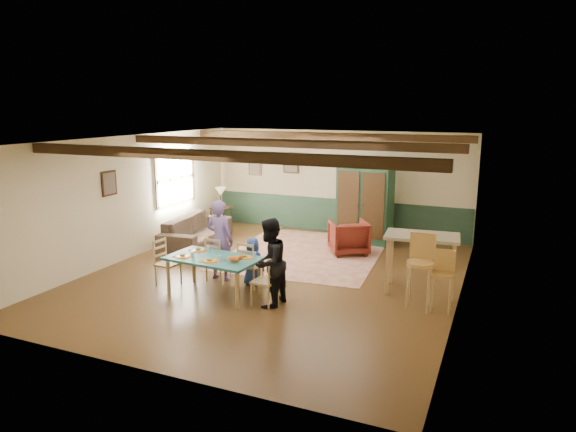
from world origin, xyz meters
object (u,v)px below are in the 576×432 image
at_px(sofa, 197,230).
at_px(counter_table, 421,264).
at_px(table_lamp, 221,197).
at_px(person_woman, 269,263).
at_px(dining_chair_end_left, 168,263).
at_px(person_man, 220,240).
at_px(armchair, 349,237).
at_px(cat, 234,258).
at_px(dining_table, 214,276).
at_px(dining_chair_far_right, 251,264).
at_px(dining_chair_end_right, 265,280).
at_px(end_table, 221,217).
at_px(armoire, 365,201).
at_px(bar_stool_left, 420,272).
at_px(person_child, 253,262).
at_px(bar_stool_right, 442,282).
at_px(dining_chair_far_left, 218,259).

distance_m(sofa, counter_table, 5.68).
bearing_deg(table_lamp, person_woman, -51.66).
bearing_deg(dining_chair_end_left, person_woman, -90.00).
height_order(person_man, armchair, person_man).
bearing_deg(armchair, counter_table, 104.53).
height_order(cat, sofa, cat).
height_order(sofa, table_lamp, table_lamp).
height_order(dining_table, dining_chair_far_right, dining_chair_far_right).
bearing_deg(sofa, armchair, -86.81).
xyz_separation_m(dining_chair_far_right, dining_chair_end_right, (0.63, -0.71, 0.00)).
bearing_deg(person_man, dining_chair_end_right, 152.70).
bearing_deg(end_table, dining_table, -61.08).
height_order(dining_chair_far_right, armoire, armoire).
bearing_deg(bar_stool_left, armoire, 116.01).
bearing_deg(counter_table, dining_chair_far_right, -162.37).
distance_m(armoire, bar_stool_left, 4.25).
distance_m(dining_chair_end_left, sofa, 2.91).
xyz_separation_m(cat, bar_stool_left, (2.99, 0.92, -0.14)).
bearing_deg(sofa, cat, -144.98).
xyz_separation_m(dining_chair_end_left, person_man, (0.74, 0.68, 0.36)).
height_order(armchair, counter_table, counter_table).
height_order(dining_table, table_lamp, table_lamp).
distance_m(dining_chair_end_right, person_child, 1.01).
distance_m(dining_chair_end_right, armoire, 4.69).
distance_m(person_child, cat, 0.89).
height_order(dining_chair_end_right, counter_table, counter_table).
distance_m(cat, bar_stool_left, 3.13).
height_order(person_woman, end_table, person_woman).
distance_m(person_woman, cat, 0.65).
relative_size(person_woman, bar_stool_right, 1.49).
xyz_separation_m(dining_chair_far_right, person_woman, (0.73, -0.72, 0.32)).
distance_m(sofa, end_table, 1.76).
bearing_deg(person_man, dining_chair_end_left, 46.85).
distance_m(dining_chair_far_left, dining_chair_end_right, 1.57).
distance_m(person_child, counter_table, 3.08).
bearing_deg(armoire, dining_table, -101.35).
height_order(dining_chair_end_left, cat, dining_chair_end_left).
relative_size(dining_chair_end_right, person_child, 0.95).
xyz_separation_m(dining_chair_end_left, bar_stool_right, (4.91, 0.72, 0.07)).
relative_size(dining_chair_end_left, bar_stool_right, 0.86).
bearing_deg(dining_table, armoire, 71.23).
relative_size(person_man, sofa, 0.67).
distance_m(table_lamp, counter_table, 6.57).
xyz_separation_m(person_woman, table_lamp, (-3.63, 4.59, 0.11)).
relative_size(dining_chair_far_left, sofa, 0.37).
height_order(dining_table, armoire, armoire).
bearing_deg(dining_chair_far_left, table_lamp, -55.91).
distance_m(armoire, counter_table, 3.53).
bearing_deg(dining_chair_end_left, dining_chair_end_right, -90.00).
height_order(dining_table, counter_table, counter_table).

